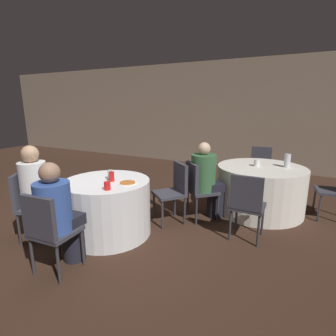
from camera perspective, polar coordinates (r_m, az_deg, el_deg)
The scene contains 19 objects.
ground_plane at distance 3.75m, azimuth -15.01°, elevation -13.46°, with size 16.00×16.00×0.00m, color #382319.
wall_back at distance 7.45m, azimuth 9.44°, elevation 11.40°, with size 16.00×0.06×2.80m.
table_near at distance 3.56m, azimuth -12.96°, elevation -8.33°, with size 1.11×1.11×0.73m.
table_far at distance 4.44m, azimuth 19.37°, elevation -4.33°, with size 1.35×1.35×0.73m.
chair_near_southwest at distance 3.71m, azimuth -28.18°, elevation -6.14°, with size 0.56×0.56×0.87m.
chair_near_northeast at distance 3.77m, azimuth 1.47°, elevation -4.14°, with size 0.56×0.56×0.87m.
chair_near_south at distance 2.84m, azimuth -24.67°, elevation -11.64°, with size 0.43×0.43×0.87m.
chair_far_north at distance 5.45m, azimuth 19.51°, elevation 0.66°, with size 0.45×0.46×0.87m.
chair_far_south at distance 3.37m, azimuth 16.81°, elevation -7.01°, with size 0.40×0.41×0.87m.
chair_far_southwest at distance 3.86m, azimuth 6.41°, elevation -3.84°, with size 0.57×0.57×0.87m.
person_white_shirt at distance 3.64m, azimuth -25.96°, elevation -4.95°, with size 0.47×0.44×1.20m.
person_blue_shirt at distance 2.92m, azimuth -22.52°, elevation -9.46°, with size 0.36×0.51×1.15m.
person_green_jacket at distance 3.90m, azimuth 8.51°, elevation -2.61°, with size 0.49×0.49×1.16m.
pizza_plate_near at distance 3.27m, azimuth -8.81°, elevation -3.20°, with size 0.24×0.24×0.02m.
soda_can_silver at distance 3.48m, azimuth -12.47°, elevation -1.42°, with size 0.07×0.07×0.12m.
soda_can_red at distance 3.37m, azimuth -12.16°, elevation -1.86°, with size 0.07×0.07×0.12m.
cup_near at distance 3.06m, azimuth -13.09°, elevation -3.80°, with size 0.07×0.07×0.09m.
bottle_far at distance 4.43m, azimuth 24.54°, elevation 1.46°, with size 0.09×0.09×0.21m.
cup_far at distance 4.34m, azimuth 18.76°, elevation 1.05°, with size 0.09×0.09×0.11m.
Camera 1 is at (2.31, -2.42, 1.68)m, focal length 28.00 mm.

